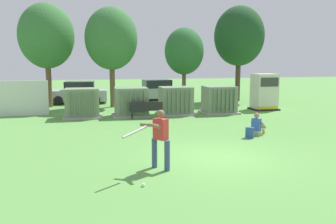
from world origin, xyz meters
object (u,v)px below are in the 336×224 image
Objects in this scene: transformer_east at (219,100)px; parked_car_leftmost at (79,93)px; generator_enclosure at (264,92)px; seated_spectator at (257,126)px; batter at (159,136)px; parked_car_left_of_center at (156,91)px; sports_ball at (143,185)px; park_bench at (146,109)px; transformer_mid_east at (176,101)px; transformer_mid_west at (131,102)px; backpack at (250,133)px; transformer_west at (82,103)px.

transformer_east is 10.81m from parked_car_leftmost.
seated_spectator is at bearing -120.91° from generator_enclosure.
parked_car_left_of_center is at bearing 79.22° from batter.
batter is 1.67m from sports_ball.
transformer_east reaches higher than park_bench.
transformer_east reaches higher than sports_ball.
transformer_mid_west is at bearing -179.98° from transformer_mid_east.
transformer_mid_east is 6.44m from seated_spectator.
transformer_mid_west is 1.00× the size of transformer_mid_east.
seated_spectator is (-4.02, -6.72, -0.76)m from generator_enclosure.
parked_car_left_of_center reaches higher than seated_spectator.
parked_car_left_of_center is (5.96, 0.81, 0.00)m from parked_car_leftmost.
parked_car_leftmost reaches higher than sports_ball.
transformer_mid_east is 2.18× the size of seated_spectator.
transformer_mid_west is 4.77× the size of backpack.
park_bench is 0.42× the size of parked_car_left_of_center.
transformer_west is 2.69m from transformer_mid_west.
transformer_mid_west is 23.33× the size of sports_ball.
transformer_east is at bearing -73.06° from parked_car_left_of_center.
transformer_mid_east is 8.83m from parked_car_leftmost.
transformer_mid_east is 4.77× the size of backpack.
transformer_west is 0.49× the size of parked_car_left_of_center.
backpack is at bearing -77.99° from transformer_mid_east.
generator_enclosure reaches higher than batter.
parked_car_left_of_center is at bearing 97.03° from seated_spectator.
parked_car_leftmost is (-2.01, 17.68, 0.71)m from sports_ball.
backpack is (3.33, -5.62, -0.32)m from park_bench.
transformer_west and parked_car_leftmost have the same top height.
transformer_west is at bearing 98.42° from sports_ball.
generator_enclosure is 0.53× the size of parked_car_leftmost.
transformer_mid_west is at bearing -65.66° from parked_car_leftmost.
parked_car_leftmost is at bearing 93.25° from transformer_west.
seated_spectator is (7.28, -6.24, -0.41)m from transformer_west.
parked_car_left_of_center is (-1.69, 13.70, 0.38)m from seated_spectator.
transformer_mid_east is 6.76m from backpack.
transformer_mid_east is at bearing 71.45° from sports_ball.
parked_car_leftmost is (-7.07, 13.36, 0.54)m from backpack.
transformer_mid_west is 7.66m from seated_spectator.
transformer_west is 2.18× the size of seated_spectator.
transformer_west reaches higher than seated_spectator.
transformer_west is 1.15× the size of park_bench.
parked_car_left_of_center is at bearing 69.05° from transformer_mid_west.
transformer_mid_east reaches higher than sports_ball.
transformer_mid_west is 1.15× the size of park_bench.
transformer_mid_west is 1.21× the size of batter.
transformer_east is at bearing 79.08° from backpack.
parked_car_leftmost reaches higher than seated_spectator.
batter is 5.44m from backpack.
generator_enclosure reaches higher than transformer_mid_west.
sports_ball is at bearing -139.67° from seated_spectator.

